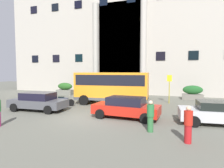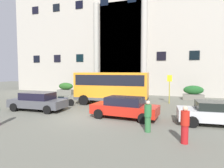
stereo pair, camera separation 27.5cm
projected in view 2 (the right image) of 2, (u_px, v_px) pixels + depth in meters
ground_plane at (85, 119)px, 12.54m from camera, size 80.00×64.00×0.12m
office_building_facade at (139, 17)px, 28.25m from camera, size 36.98×9.64×21.99m
orange_minibus at (112, 85)px, 17.62m from camera, size 6.71×2.91×2.90m
bus_stop_sign at (169, 86)px, 17.87m from camera, size 0.44×0.08×2.67m
hedge_planter_east at (111, 90)px, 23.26m from camera, size 2.14×0.95×1.59m
hedge_planter_far_west at (66, 89)px, 24.67m from camera, size 2.11×0.96×1.52m
hedge_planter_entrance_right at (193, 93)px, 20.23m from camera, size 2.09×0.84×1.51m
parked_sedan_second at (125, 107)px, 12.47m from camera, size 4.41×2.19×1.37m
parked_sedan_far at (38, 101)px, 14.87m from camera, size 4.41×2.08×1.40m
parked_coupe_end at (219, 113)px, 10.83m from camera, size 4.56×2.26×1.34m
motorcycle_far_end at (63, 101)px, 16.72m from camera, size 1.89×0.77×0.89m
pedestrian_child_trailing at (185, 125)px, 8.08m from camera, size 0.36×0.36×1.60m
pedestrian_woman_dark_dress at (148, 116)px, 9.61m from camera, size 0.36×0.36×1.59m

